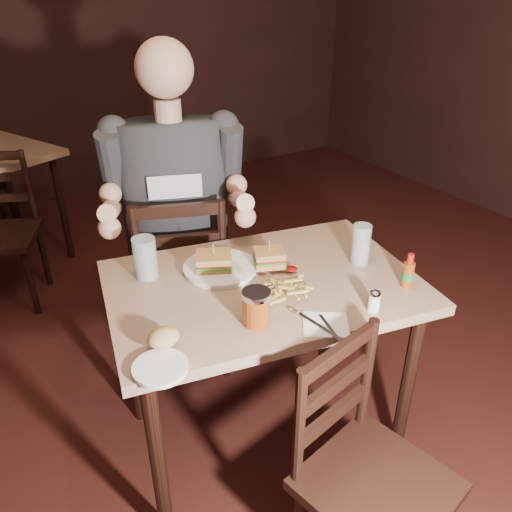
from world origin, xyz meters
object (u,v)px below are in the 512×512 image
glass_left (145,258)px  main_table (263,304)px  syrup_dispenser (256,307)px  side_plate (160,369)px  hot_sauce (409,270)px  glass_right (361,244)px  diner (173,175)px  chair_far (182,279)px  chair_near (377,485)px  dinner_plate (221,269)px

glass_left → main_table: bearing=-36.4°
syrup_dispenser → glass_left: bearing=124.2°
side_plate → hot_sauce: bearing=-2.8°
main_table → side_plate: 0.55m
hot_sauce → glass_right: bearing=97.4°
main_table → diner: (-0.07, 0.58, 0.33)m
main_table → syrup_dispenser: size_ratio=10.45×
diner → syrup_dispenser: 0.80m
chair_far → chair_near: (0.04, -1.28, -0.05)m
hot_sauce → side_plate: hot_sauce is taller
diner → main_table: bearing=-62.7°
hot_sauce → side_plate: bearing=177.2°
chair_far → side_plate: (-0.43, -0.88, 0.31)m
main_table → hot_sauce: hot_sauce is taller
diner → glass_left: bearing=-107.9°
chair_far → glass_left: (-0.28, -0.39, 0.38)m
chair_far → dinner_plate: (-0.04, -0.49, 0.31)m
chair_far → chair_near: bearing=112.2°
hot_sauce → glass_left: bearing=144.4°
diner → glass_right: 0.81m
dinner_plate → glass_right: glass_right is taller
diner → dinner_plate: (-0.02, -0.44, -0.23)m
diner → side_plate: diner is taller
main_table → hot_sauce: 0.52m
main_table → glass_left: size_ratio=7.84×
dinner_plate → glass_left: bearing=157.3°
chair_far → chair_near: chair_far is taller
glass_left → hot_sauce: 0.91m
chair_near → hot_sauce: hot_sauce is taller
chair_far → glass_left: 0.61m
syrup_dispenser → side_plate: (-0.34, -0.05, -0.05)m
side_plate → diner: bearing=63.4°
chair_far → hot_sauce: size_ratio=7.36×
main_table → side_plate: size_ratio=8.01×
main_table → dinner_plate: (-0.09, 0.15, 0.10)m
main_table → glass_right: bearing=-11.0°
chair_near → dinner_plate: chair_near is taller
chair_near → glass_right: 0.81m
syrup_dispenser → side_plate: size_ratio=0.77×
syrup_dispenser → chair_far: bearing=94.4°
chair_near → glass_left: (-0.32, 0.89, 0.43)m
chair_far → hot_sauce: bearing=137.0°
chair_near → glass_left: size_ratio=5.49×
hot_sauce → side_plate: (-0.89, 0.04, -0.06)m
chair_far → diner: (-0.02, -0.05, 0.54)m
glass_right → side_plate: 0.88m
glass_right → syrup_dispenser: glass_right is taller
chair_near → glass_right: bearing=43.4°
main_table → hot_sauce: bearing=-35.0°
side_plate → glass_right: bearing=11.0°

